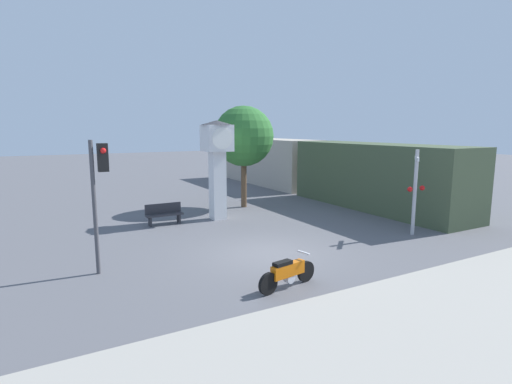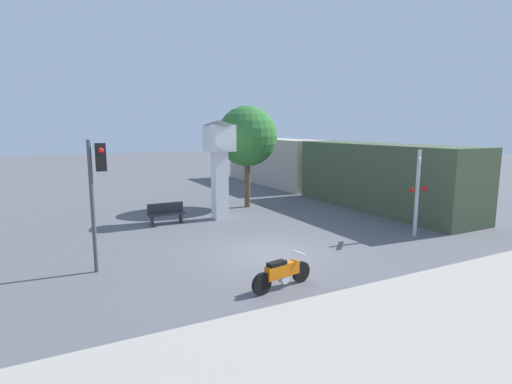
{
  "view_description": "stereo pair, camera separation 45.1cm",
  "coord_description": "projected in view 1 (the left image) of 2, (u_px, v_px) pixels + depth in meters",
  "views": [
    {
      "loc": [
        -6.7,
        -11.13,
        4.18
      ],
      "look_at": [
        0.54,
        1.94,
        1.8
      ],
      "focal_mm": 28.0,
      "sensor_mm": 36.0,
      "label": 1
    },
    {
      "loc": [
        -6.3,
        -11.34,
        4.18
      ],
      "look_at": [
        0.54,
        1.94,
        1.8
      ],
      "focal_mm": 28.0,
      "sensor_mm": 36.0,
      "label": 2
    }
  ],
  "objects": [
    {
      "name": "ground_plane",
      "position": [
        270.0,
        254.0,
        13.48
      ],
      "size": [
        120.0,
        120.0,
        0.0
      ],
      "primitive_type": "plane",
      "color": "#56565B"
    },
    {
      "name": "sidewalk_strip",
      "position": [
        451.0,
        346.0,
        7.65
      ],
      "size": [
        36.0,
        6.0,
        0.1
      ],
      "color": "#9E998E",
      "rests_on": "ground_plane"
    },
    {
      "name": "motorcycle",
      "position": [
        288.0,
        273.0,
        10.52
      ],
      "size": [
        1.95,
        0.56,
        0.87
      ],
      "rotation": [
        0.0,
        0.0,
        0.19
      ],
      "color": "black",
      "rests_on": "ground_plane"
    },
    {
      "name": "clock_tower",
      "position": [
        217.0,
        154.0,
        18.16
      ],
      "size": [
        1.43,
        1.43,
        4.54
      ],
      "color": "white",
      "rests_on": "ground_plane"
    },
    {
      "name": "freight_train",
      "position": [
        312.0,
        167.0,
        25.78
      ],
      "size": [
        2.8,
        21.77,
        3.4
      ],
      "color": "#425138",
      "rests_on": "ground_plane"
    },
    {
      "name": "traffic_light",
      "position": [
        99.0,
        182.0,
        11.28
      ],
      "size": [
        0.5,
        0.35,
        3.87
      ],
      "color": "#47474C",
      "rests_on": "ground_plane"
    },
    {
      "name": "railroad_crossing_signal",
      "position": [
        415.0,
        189.0,
        15.61
      ],
      "size": [
        0.9,
        0.82,
        3.38
      ],
      "color": "#B7B7BC",
      "rests_on": "ground_plane"
    },
    {
      "name": "street_tree",
      "position": [
        244.0,
        137.0,
        20.92
      ],
      "size": [
        3.16,
        3.16,
        5.36
      ],
      "color": "brown",
      "rests_on": "ground_plane"
    },
    {
      "name": "bench",
      "position": [
        164.0,
        213.0,
        17.52
      ],
      "size": [
        1.6,
        0.44,
        0.92
      ],
      "color": "#2D2D33",
      "rests_on": "ground_plane"
    }
  ]
}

